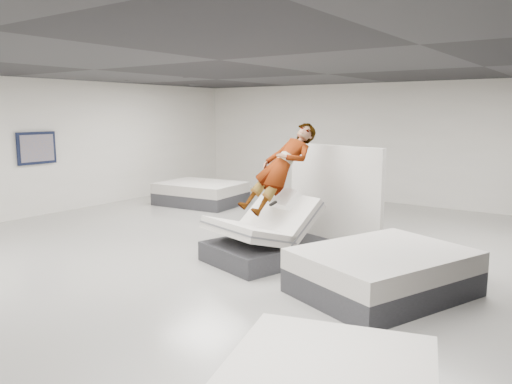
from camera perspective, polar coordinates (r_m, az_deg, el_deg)
room at (r=7.77m, az=-4.04°, el=2.99°), size 14.00×14.04×3.20m
hero_bed at (r=8.27m, az=1.10°, el=-5.36°), size 1.81×2.12×1.16m
person at (r=8.30m, az=2.83°, el=0.78°), size 1.11×1.82×1.49m
remote at (r=7.95m, az=1.96°, el=-1.32°), size 0.09×0.15×0.08m
divider_panel at (r=8.91m, az=8.90°, el=-0.67°), size 2.00×0.59×1.86m
flat_bed_right_far at (r=7.00m, az=14.31°, el=-8.86°), size 2.34×2.66×0.61m
flat_bed_left_far at (r=13.31m, az=-6.30°, el=-0.16°), size 2.25×1.78×0.58m
wall_poster at (r=12.66m, az=-23.77°, el=4.62°), size 0.06×0.95×0.75m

